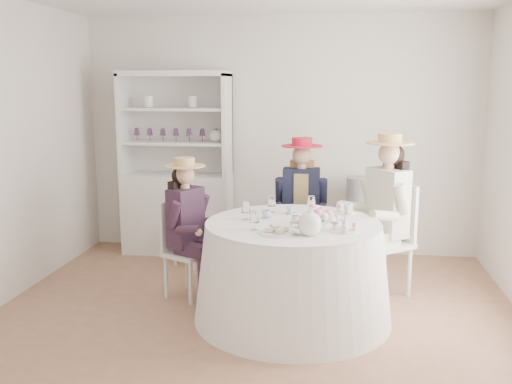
# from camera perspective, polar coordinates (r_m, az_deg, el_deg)

# --- Properties ---
(ground) EXTENTS (4.50, 4.50, 0.00)m
(ground) POSITION_cam_1_polar(r_m,az_deg,el_deg) (4.96, -0.17, -12.23)
(ground) COLOR #8E6147
(ground) RESTS_ON ground
(wall_back) EXTENTS (4.50, 0.00, 4.50)m
(wall_back) POSITION_cam_1_polar(r_m,az_deg,el_deg) (6.57, 2.39, 5.62)
(wall_back) COLOR silver
(wall_back) RESTS_ON ground
(wall_front) EXTENTS (4.50, 0.00, 4.50)m
(wall_front) POSITION_cam_1_polar(r_m,az_deg,el_deg) (2.67, -6.51, -1.96)
(wall_front) COLOR silver
(wall_front) RESTS_ON ground
(tea_table) EXTENTS (1.64, 1.64, 0.83)m
(tea_table) POSITION_cam_1_polar(r_m,az_deg,el_deg) (4.77, 3.68, -7.90)
(tea_table) COLOR white
(tea_table) RESTS_ON ground
(hutch) EXTENTS (1.40, 0.91, 2.08)m
(hutch) POSITION_cam_1_polar(r_m,az_deg,el_deg) (6.64, -7.81, 0.27)
(hutch) COLOR silver
(hutch) RESTS_ON ground
(side_table) EXTENTS (0.43, 0.43, 0.64)m
(side_table) POSITION_cam_1_polar(r_m,az_deg,el_deg) (6.41, 10.23, -4.05)
(side_table) COLOR silver
(side_table) RESTS_ON ground
(hatbox) EXTENTS (0.37, 0.37, 0.30)m
(hatbox) POSITION_cam_1_polar(r_m,az_deg,el_deg) (6.30, 10.37, 0.09)
(hatbox) COLOR black
(hatbox) RESTS_ON side_table
(guest_left) EXTENTS (0.55, 0.50, 1.29)m
(guest_left) POSITION_cam_1_polar(r_m,az_deg,el_deg) (5.18, -6.85, -2.79)
(guest_left) COLOR silver
(guest_left) RESTS_ON ground
(guest_mid) EXTENTS (0.51, 0.54, 1.42)m
(guest_mid) POSITION_cam_1_polar(r_m,az_deg,el_deg) (5.68, 4.54, -0.78)
(guest_mid) COLOR silver
(guest_mid) RESTS_ON ground
(guest_right) EXTENTS (0.64, 0.62, 1.50)m
(guest_right) POSITION_cam_1_polar(r_m,az_deg,el_deg) (5.33, 12.78, -1.32)
(guest_right) COLOR silver
(guest_right) RESTS_ON ground
(spare_chair) EXTENTS (0.54, 0.54, 0.94)m
(spare_chair) POSITION_cam_1_polar(r_m,az_deg,el_deg) (6.11, -6.63, -2.88)
(spare_chair) COLOR silver
(spare_chair) RESTS_ON ground
(teacup_a) EXTENTS (0.10, 0.10, 0.06)m
(teacup_a) POSITION_cam_1_polar(r_m,az_deg,el_deg) (4.78, 1.03, -2.30)
(teacup_a) COLOR white
(teacup_a) RESTS_ON tea_table
(teacup_b) EXTENTS (0.08, 0.08, 0.06)m
(teacup_b) POSITION_cam_1_polar(r_m,az_deg,el_deg) (4.95, 3.44, -1.88)
(teacup_b) COLOR white
(teacup_b) RESTS_ON tea_table
(teacup_c) EXTENTS (0.12, 0.12, 0.08)m
(teacup_c) POSITION_cam_1_polar(r_m,az_deg,el_deg) (4.71, 7.35, -2.49)
(teacup_c) COLOR white
(teacup_c) RESTS_ON tea_table
(flower_bowl) EXTENTS (0.32, 0.32, 0.06)m
(flower_bowl) POSITION_cam_1_polar(r_m,az_deg,el_deg) (4.64, 6.29, -2.78)
(flower_bowl) COLOR white
(flower_bowl) RESTS_ON tea_table
(flower_arrangement) EXTENTS (0.19, 0.19, 0.07)m
(flower_arrangement) POSITION_cam_1_polar(r_m,az_deg,el_deg) (4.61, 6.32, -2.11)
(flower_arrangement) COLOR pink
(flower_arrangement) RESTS_ON tea_table
(table_teapot) EXTENTS (0.26, 0.19, 0.20)m
(table_teapot) POSITION_cam_1_polar(r_m,az_deg,el_deg) (4.27, 5.42, -3.20)
(table_teapot) COLOR white
(table_teapot) RESTS_ON tea_table
(sandwich_plate) EXTENTS (0.28, 0.28, 0.06)m
(sandwich_plate) POSITION_cam_1_polar(r_m,az_deg,el_deg) (4.31, 2.08, -3.94)
(sandwich_plate) COLOR white
(sandwich_plate) RESTS_ON tea_table
(cupcake_stand) EXTENTS (0.22, 0.22, 0.21)m
(cupcake_stand) POSITION_cam_1_polar(r_m,az_deg,el_deg) (4.40, 8.90, -2.94)
(cupcake_stand) COLOR white
(cupcake_stand) RESTS_ON tea_table
(stemware_set) EXTENTS (0.85, 0.85, 0.15)m
(stemware_set) POSITION_cam_1_polar(r_m,az_deg,el_deg) (4.64, 3.75, -2.15)
(stemware_set) COLOR white
(stemware_set) RESTS_ON tea_table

